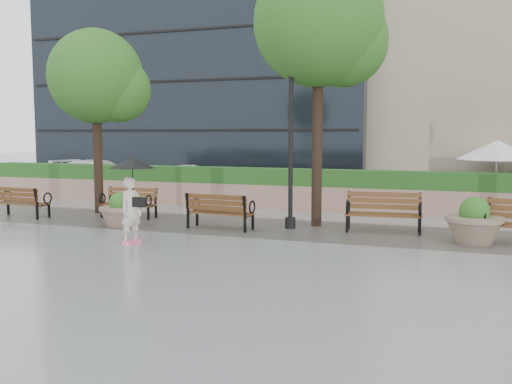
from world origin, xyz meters
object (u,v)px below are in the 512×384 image
(bench_1, at_px, (129,209))
(pedestrian, at_px, (132,192))
(bench_3, at_px, (383,221))
(lamppost, at_px, (291,154))
(planter_right, at_px, (474,225))
(car_left, at_px, (99,175))
(planter_left, at_px, (120,213))
(car_right, at_px, (192,180))
(bench_2, at_px, (220,219))
(bench_0, at_px, (22,208))

(bench_1, distance_m, pedestrian, 4.25)
(bench_3, bearing_deg, lamppost, 179.49)
(planter_right, height_order, car_left, car_left)
(bench_1, relative_size, planter_left, 1.49)
(bench_1, xyz_separation_m, planter_right, (9.68, -0.79, 0.16))
(car_right, xyz_separation_m, pedestrian, (3.40, -10.03, 0.60))
(bench_2, distance_m, car_left, 12.03)
(bench_2, relative_size, bench_3, 0.92)
(bench_0, relative_size, car_left, 0.38)
(bench_1, bearing_deg, bench_0, -163.88)
(planter_left, height_order, car_right, car_right)
(bench_0, height_order, car_left, car_left)
(lamppost, bearing_deg, bench_2, -156.71)
(lamppost, distance_m, car_right, 9.32)
(bench_0, bearing_deg, bench_3, -171.60)
(planter_left, relative_size, car_right, 0.31)
(bench_0, distance_m, car_left, 8.21)
(bench_2, distance_m, lamppost, 2.53)
(bench_3, height_order, car_right, car_right)
(bench_1, xyz_separation_m, planter_left, (0.66, -1.47, 0.11))
(bench_1, bearing_deg, planter_left, -67.10)
(bench_0, relative_size, lamppost, 0.39)
(bench_2, height_order, car_right, car_right)
(bench_2, bearing_deg, lamppost, -152.97)
(planter_right, distance_m, lamppost, 4.86)
(bench_2, relative_size, car_left, 0.39)
(planter_left, bearing_deg, lamppost, 15.77)
(car_left, xyz_separation_m, car_right, (4.71, -0.18, -0.08))
(planter_right, bearing_deg, lamppost, 172.84)
(bench_2, relative_size, planter_left, 1.60)
(car_right, bearing_deg, planter_right, -134.33)
(bench_2, bearing_deg, planter_left, 14.45)
(bench_3, xyz_separation_m, car_left, (-13.35, 6.75, 0.38))
(planter_left, xyz_separation_m, car_left, (-6.48, 8.24, 0.31))
(car_left, bearing_deg, car_right, -81.61)
(bench_0, relative_size, planter_left, 1.56)
(bench_1, xyz_separation_m, car_right, (-1.11, 6.58, 0.34))
(planter_right, bearing_deg, bench_1, 175.33)
(pedestrian, bearing_deg, lamppost, -21.52)
(car_right, bearing_deg, bench_2, -159.14)
(pedestrian, bearing_deg, car_right, 38.31)
(bench_2, bearing_deg, pedestrian, 69.85)
(bench_0, relative_size, bench_3, 0.90)
(bench_2, xyz_separation_m, planter_right, (6.29, 0.17, 0.15))
(bench_0, height_order, pedestrian, pedestrian)
(bench_3, distance_m, pedestrian, 6.34)
(pedestrian, bearing_deg, bench_0, 85.04)
(bench_1, xyz_separation_m, car_left, (-5.82, 6.76, 0.41))
(bench_2, xyz_separation_m, lamppost, (1.72, 0.74, 1.70))
(bench_3, relative_size, planter_left, 1.73)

